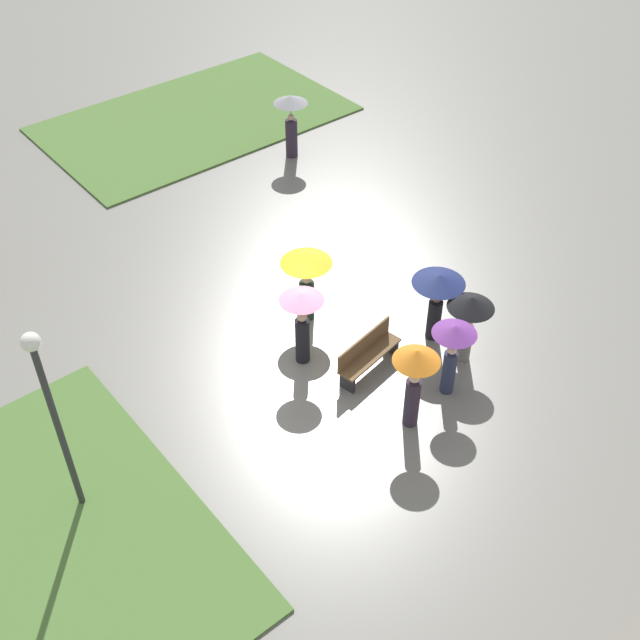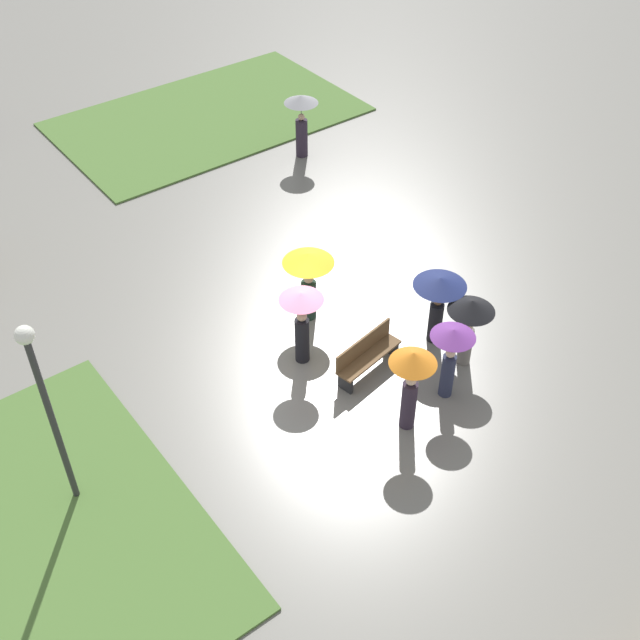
{
  "view_description": "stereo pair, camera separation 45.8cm",
  "coord_description": "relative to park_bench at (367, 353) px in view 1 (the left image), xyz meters",
  "views": [
    {
      "loc": [
        -7.7,
        -10.39,
        12.52
      ],
      "look_at": [
        0.6,
        -0.21,
        1.01
      ],
      "focal_mm": 45.0,
      "sensor_mm": 36.0,
      "label": 1
    },
    {
      "loc": [
        -7.35,
        -10.68,
        12.52
      ],
      "look_at": [
        0.6,
        -0.21,
        1.01
      ],
      "focal_mm": 45.0,
      "sensor_mm": 36.0,
      "label": 2
    }
  ],
  "objects": [
    {
      "name": "ground_plane",
      "position": [
        -1.1,
        1.24,
        -0.47
      ],
      "size": [
        90.0,
        90.0,
        0.0
      ],
      "primitive_type": "plane",
      "color": "slate"
    },
    {
      "name": "lawn_patch_near",
      "position": [
        -7.88,
        0.2,
        -0.44
      ],
      "size": [
        6.17,
        7.5,
        0.06
      ],
      "color": "#4C7033",
      "rests_on": "ground_plane"
    },
    {
      "name": "lawn_patch_far",
      "position": [
        3.41,
        12.39,
        -0.44
      ],
      "size": [
        9.66,
        5.99,
        0.06
      ],
      "color": "#4C7033",
      "rests_on": "ground_plane"
    },
    {
      "name": "park_bench",
      "position": [
        0.0,
        0.0,
        0.0
      ],
      "size": [
        1.79,
        0.72,
        0.9
      ],
      "rotation": [
        0.0,
        0.0,
        0.17
      ],
      "color": "brown",
      "rests_on": "ground_plane"
    },
    {
      "name": "lamp_post",
      "position": [
        -6.54,
        0.7,
        2.3
      ],
      "size": [
        0.32,
        0.32,
        4.29
      ],
      "color": "#2D2D30",
      "rests_on": "ground_plane"
    },
    {
      "name": "crowd_person_orange",
      "position": [
        -0.36,
        -1.75,
        1.01
      ],
      "size": [
        0.95,
        0.95,
        2.04
      ],
      "rotation": [
        0.0,
        0.0,
        0.44
      ],
      "color": "#2D2333",
      "rests_on": "ground_plane"
    },
    {
      "name": "crowd_person_purple",
      "position": [
        0.88,
        -1.58,
        0.85
      ],
      "size": [
        0.93,
        0.93,
        1.84
      ],
      "rotation": [
        0.0,
        0.0,
        0.25
      ],
      "color": "#282D47",
      "rests_on": "ground_plane"
    },
    {
      "name": "crowd_person_navy",
      "position": [
        1.88,
        -0.17,
        0.9
      ],
      "size": [
        1.19,
        1.19,
        1.79
      ],
      "rotation": [
        0.0,
        0.0,
        3.72
      ],
      "color": "black",
      "rests_on": "ground_plane"
    },
    {
      "name": "crowd_person_black",
      "position": [
        1.89,
        -1.12,
        0.89
      ],
      "size": [
        1.03,
        1.03,
        1.77
      ],
      "rotation": [
        0.0,
        0.0,
        0.77
      ],
      "color": "slate",
      "rests_on": "ground_plane"
    },
    {
      "name": "crowd_person_pink",
      "position": [
        -0.92,
        1.12,
        0.84
      ],
      "size": [
        0.97,
        0.97,
        1.91
      ],
      "rotation": [
        0.0,
        0.0,
        0.67
      ],
      "color": "black",
      "rests_on": "ground_plane"
    },
    {
      "name": "crowd_person_yellow",
      "position": [
        0.07,
        2.21,
        0.94
      ],
      "size": [
        1.19,
        1.19,
        1.86
      ],
      "rotation": [
        0.0,
        0.0,
        4.6
      ],
      "color": "#1E3328",
      "rests_on": "ground_plane"
    },
    {
      "name": "lone_walker_near_lawn",
      "position": [
        4.45,
        8.47,
        0.89
      ],
      "size": [
        1.03,
        1.03,
        1.97
      ],
      "rotation": [
        0.0,
        0.0,
        3.16
      ],
      "color": "#2D2333",
      "rests_on": "ground_plane"
    }
  ]
}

